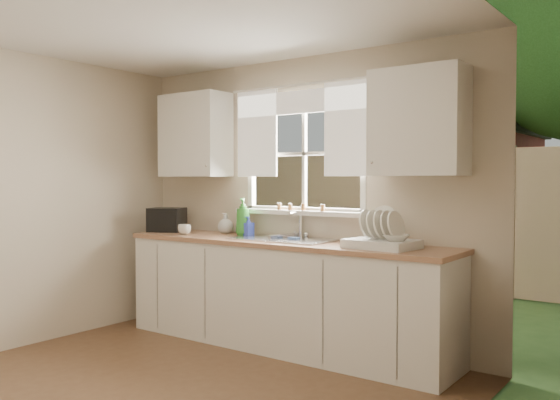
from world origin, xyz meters
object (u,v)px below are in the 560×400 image
Objects in this scene: dish_rack at (382,239)px; soap_bottle_a at (243,217)px; cup at (184,229)px; black_appliance at (167,220)px.

soap_bottle_a reaches higher than dish_rack.
soap_bottle_a is 2.84× the size of cup.
soap_bottle_a is at bearing 11.81° from cup.
cup is at bearing -172.38° from soap_bottle_a.
black_appliance is (-0.37, 0.13, 0.07)m from cup.
dish_rack reaches higher than cup.
black_appliance reaches higher than cup.
soap_bottle_a reaches higher than cup.
dish_rack is at bearing -11.84° from cup.
dish_rack is 1.53× the size of soap_bottle_a.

